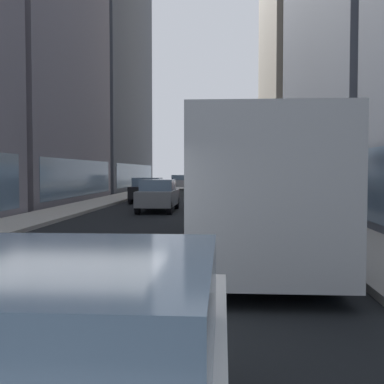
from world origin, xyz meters
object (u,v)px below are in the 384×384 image
car_silver_sedan (180,182)px  dalmatian_dog (154,255)px  car_grey_wagon (158,195)px  transit_bus (251,181)px  car_black_suv (148,190)px  car_red_coupe (231,185)px

car_silver_sedan → dalmatian_dog: size_ratio=4.54×
car_grey_wagon → dalmatian_dog: size_ratio=4.47×
transit_bus → car_silver_sedan: 40.78m
car_silver_sedan → car_grey_wagon: bearing=-86.8°
transit_bus → car_silver_sedan: size_ratio=2.64×
car_grey_wagon → dalmatian_dog: 15.37m
transit_bus → car_black_suv: bearing=107.3°
transit_bus → dalmatian_dog: transit_bus is taller
transit_bus → car_grey_wagon: transit_bus is taller
car_red_coupe → car_silver_sedan: bearing=116.5°
car_red_coupe → dalmatian_dog: car_red_coupe is taller
car_grey_wagon → car_silver_sedan: size_ratio=0.98×
car_grey_wagon → car_silver_sedan: 29.10m
transit_bus → car_grey_wagon: size_ratio=2.68×
dalmatian_dog → car_red_coupe: bearing=86.6°
car_red_coupe → car_silver_sedan: same height
car_black_suv → dalmatian_dog: car_black_suv is taller
car_grey_wagon → car_black_suv: size_ratio=1.09×
car_grey_wagon → car_red_coupe: same height
car_grey_wagon → car_black_suv: (-1.60, 6.66, -0.00)m
car_silver_sedan → transit_bus: bearing=-82.1°
car_red_coupe → car_black_suv: same height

